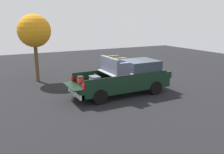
{
  "coord_description": "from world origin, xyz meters",
  "views": [
    {
      "loc": [
        -6.37,
        -11.11,
        4.18
      ],
      "look_at": [
        -0.6,
        0.0,
        1.1
      ],
      "focal_mm": 37.16,
      "sensor_mm": 36.0,
      "label": 1
    }
  ],
  "objects": [
    {
      "name": "ground_plane",
      "position": [
        0.0,
        0.0,
        0.0
      ],
      "size": [
        40.0,
        40.0,
        0.0
      ],
      "primitive_type": "plane",
      "color": "black"
    },
    {
      "name": "pickup_truck",
      "position": [
        0.37,
        -0.0,
        0.97
      ],
      "size": [
        6.05,
        2.06,
        2.23
      ],
      "color": "black",
      "rests_on": "ground_plane"
    },
    {
      "name": "tree_background",
      "position": [
        -3.73,
        5.24,
        3.46
      ],
      "size": [
        2.2,
        2.2,
        4.59
      ],
      "color": "brown",
      "rests_on": "ground_plane"
    }
  ]
}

